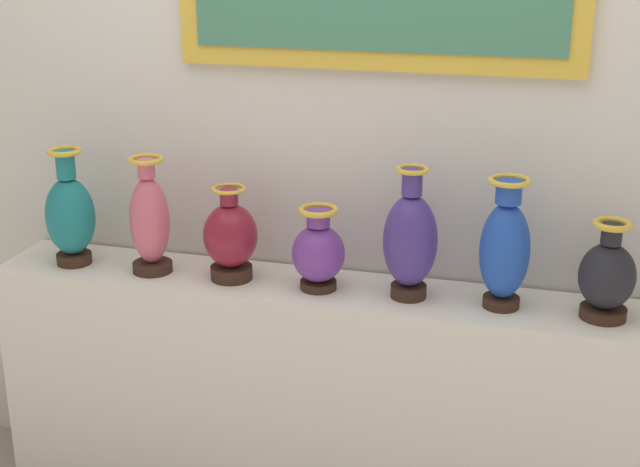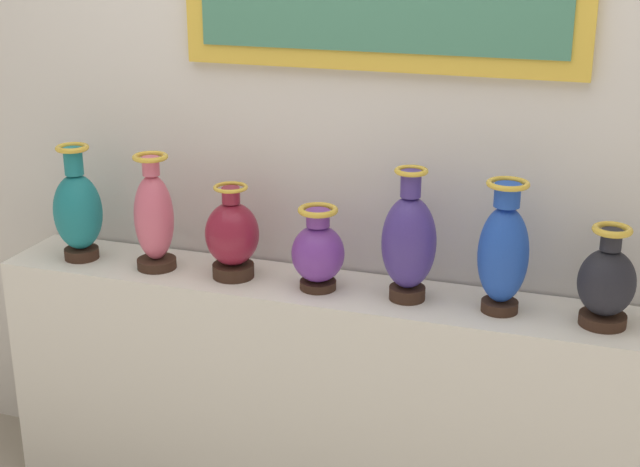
{
  "view_description": "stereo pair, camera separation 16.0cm",
  "coord_description": "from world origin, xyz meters",
  "px_view_note": "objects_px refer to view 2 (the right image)",
  "views": [
    {
      "loc": [
        0.73,
        -2.63,
        1.97
      ],
      "look_at": [
        0.0,
        0.0,
        1.02
      ],
      "focal_mm": 51.18,
      "sensor_mm": 36.0,
      "label": 1
    },
    {
      "loc": [
        0.88,
        -2.58,
        1.97
      ],
      "look_at": [
        0.0,
        0.0,
        1.02
      ],
      "focal_mm": 51.18,
      "sensor_mm": 36.0,
      "label": 2
    }
  ],
  "objects_px": {
    "vase_rose": "(154,218)",
    "vase_sapphire": "(503,252)",
    "vase_indigo": "(409,242)",
    "vase_burgundy": "(232,236)",
    "vase_onyx": "(607,283)",
    "vase_violet": "(317,252)",
    "vase_teal": "(78,210)"
  },
  "relations": [
    {
      "from": "vase_rose",
      "to": "vase_sapphire",
      "type": "distance_m",
      "value": 1.15
    },
    {
      "from": "vase_burgundy",
      "to": "vase_onyx",
      "type": "distance_m",
      "value": 1.17
    },
    {
      "from": "vase_teal",
      "to": "vase_sapphire",
      "type": "bearing_deg",
      "value": 0.64
    },
    {
      "from": "vase_indigo",
      "to": "vase_sapphire",
      "type": "distance_m",
      "value": 0.29
    },
    {
      "from": "vase_violet",
      "to": "vase_onyx",
      "type": "height_order",
      "value": "vase_onyx"
    },
    {
      "from": "vase_onyx",
      "to": "vase_teal",
      "type": "bearing_deg",
      "value": -179.57
    },
    {
      "from": "vase_burgundy",
      "to": "vase_sapphire",
      "type": "relative_size",
      "value": 0.77
    },
    {
      "from": "vase_rose",
      "to": "vase_burgundy",
      "type": "xyz_separation_m",
      "value": [
        0.28,
        0.01,
        -0.04
      ]
    },
    {
      "from": "vase_violet",
      "to": "vase_rose",
      "type": "bearing_deg",
      "value": -179.65
    },
    {
      "from": "vase_onyx",
      "to": "vase_violet",
      "type": "bearing_deg",
      "value": -179.54
    },
    {
      "from": "vase_rose",
      "to": "vase_onyx",
      "type": "relative_size",
      "value": 1.31
    },
    {
      "from": "vase_rose",
      "to": "vase_indigo",
      "type": "distance_m",
      "value": 0.87
    },
    {
      "from": "vase_teal",
      "to": "vase_rose",
      "type": "relative_size",
      "value": 1.02
    },
    {
      "from": "vase_rose",
      "to": "vase_onyx",
      "type": "bearing_deg",
      "value": 0.42
    },
    {
      "from": "vase_sapphire",
      "to": "vase_onyx",
      "type": "relative_size",
      "value": 1.34
    },
    {
      "from": "vase_rose",
      "to": "vase_sapphire",
      "type": "height_order",
      "value": "vase_sapphire"
    },
    {
      "from": "vase_rose",
      "to": "vase_burgundy",
      "type": "distance_m",
      "value": 0.28
    },
    {
      "from": "vase_violet",
      "to": "vase_sapphire",
      "type": "bearing_deg",
      "value": 0.98
    },
    {
      "from": "vase_indigo",
      "to": "vase_burgundy",
      "type": "bearing_deg",
      "value": -179.61
    },
    {
      "from": "vase_teal",
      "to": "vase_rose",
      "type": "height_order",
      "value": "vase_teal"
    },
    {
      "from": "vase_rose",
      "to": "vase_burgundy",
      "type": "relative_size",
      "value": 1.26
    },
    {
      "from": "vase_burgundy",
      "to": "vase_indigo",
      "type": "xyz_separation_m",
      "value": [
        0.59,
        0.0,
        0.05
      ]
    },
    {
      "from": "vase_rose",
      "to": "vase_onyx",
      "type": "xyz_separation_m",
      "value": [
        1.45,
        0.01,
        -0.05
      ]
    },
    {
      "from": "vase_violet",
      "to": "vase_onyx",
      "type": "bearing_deg",
      "value": 0.46
    },
    {
      "from": "vase_rose",
      "to": "vase_indigo",
      "type": "relative_size",
      "value": 0.94
    },
    {
      "from": "vase_onyx",
      "to": "vase_rose",
      "type": "bearing_deg",
      "value": -179.58
    },
    {
      "from": "vase_sapphire",
      "to": "vase_onyx",
      "type": "bearing_deg",
      "value": -0.54
    },
    {
      "from": "vase_teal",
      "to": "vase_onyx",
      "type": "distance_m",
      "value": 1.75
    },
    {
      "from": "vase_sapphire",
      "to": "vase_onyx",
      "type": "height_order",
      "value": "vase_sapphire"
    },
    {
      "from": "vase_teal",
      "to": "vase_rose",
      "type": "bearing_deg",
      "value": 0.52
    },
    {
      "from": "vase_violet",
      "to": "vase_indigo",
      "type": "bearing_deg",
      "value": 1.89
    },
    {
      "from": "vase_teal",
      "to": "vase_sapphire",
      "type": "relative_size",
      "value": 0.99
    }
  ]
}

